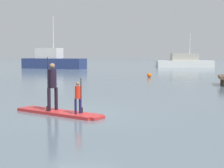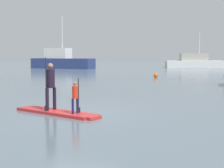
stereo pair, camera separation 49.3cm
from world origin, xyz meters
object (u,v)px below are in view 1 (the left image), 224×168
(motor_boat_small_navy, at_px, (53,61))
(paddler_adult, at_px, (52,83))
(paddler_child_solo, at_px, (78,96))
(fishing_boat_green_midground, at_px, (185,62))
(paddleboard_near, at_px, (59,113))
(mooring_buoy_near, at_px, (149,75))

(motor_boat_small_navy, bearing_deg, paddler_adult, -68.04)
(paddler_child_solo, bearing_deg, fishing_boat_green_midground, 86.99)
(paddleboard_near, relative_size, fishing_boat_green_midground, 0.41)
(fishing_boat_green_midground, bearing_deg, mooring_buoy_near, -95.62)
(paddleboard_near, height_order, paddler_child_solo, paddler_child_solo)
(paddler_child_solo, distance_m, mooring_buoy_near, 19.56)
(paddler_adult, height_order, mooring_buoy_near, paddler_adult)
(fishing_boat_green_midground, height_order, mooring_buoy_near, fishing_boat_green_midground)
(paddler_child_solo, height_order, mooring_buoy_near, paddler_child_solo)
(fishing_boat_green_midground, bearing_deg, paddleboard_near, -94.07)
(paddler_adult, distance_m, motor_boat_small_navy, 36.85)
(paddleboard_near, height_order, motor_boat_small_navy, motor_boat_small_navy)
(paddler_child_solo, xyz_separation_m, motor_boat_small_navy, (-14.86, 34.63, 0.32))
(paddler_adult, distance_m, paddler_child_solo, 1.22)
(fishing_boat_green_midground, relative_size, motor_boat_small_navy, 0.95)
(paddleboard_near, distance_m, fishing_boat_green_midground, 42.77)
(paddler_adult, relative_size, motor_boat_small_navy, 0.21)
(paddler_adult, distance_m, fishing_boat_green_midground, 42.66)
(paddler_adult, xyz_separation_m, mooring_buoy_near, (1.03, 19.10, -0.84))
(paddler_adult, xyz_separation_m, paddler_child_solo, (1.08, -0.45, -0.35))
(motor_boat_small_navy, relative_size, mooring_buoy_near, 22.82)
(paddler_child_solo, xyz_separation_m, mooring_buoy_near, (-0.05, 19.55, -0.49))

